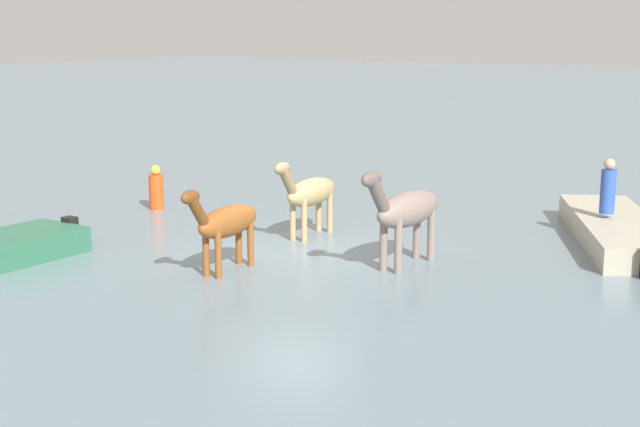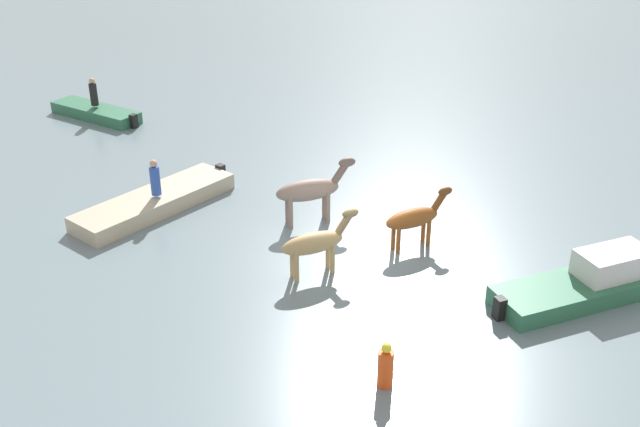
{
  "view_description": "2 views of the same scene",
  "coord_description": "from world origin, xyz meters",
  "px_view_note": "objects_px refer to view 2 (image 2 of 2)",
  "views": [
    {
      "loc": [
        -10.93,
        13.82,
        4.47
      ],
      "look_at": [
        -0.21,
        -0.59,
        0.76
      ],
      "focal_mm": 49.72,
      "sensor_mm": 36.0,
      "label": 1
    },
    {
      "loc": [
        17.85,
        -7.41,
        11.1
      ],
      "look_at": [
        -0.98,
        -0.64,
        0.99
      ],
      "focal_mm": 42.85,
      "sensor_mm": 36.0,
      "label": 2
    }
  ],
  "objects_px": {
    "person_watcher_seated": "(93,93)",
    "person_boatman_standing": "(155,179)",
    "boat_tender_starboard": "(156,204)",
    "boat_dinghy_port": "(97,114)",
    "horse_rear_stallion": "(315,243)",
    "horse_gray_outer": "(310,190)",
    "horse_lead": "(414,218)",
    "boat_launch_far": "(594,284)",
    "buoy_channel_marker": "(386,367)"
  },
  "relations": [
    {
      "from": "horse_lead",
      "to": "person_watcher_seated",
      "type": "relative_size",
      "value": 1.88
    },
    {
      "from": "horse_gray_outer",
      "to": "person_boatman_standing",
      "type": "distance_m",
      "value": 5.01
    },
    {
      "from": "horse_rear_stallion",
      "to": "boat_launch_far",
      "type": "distance_m",
      "value": 7.48
    },
    {
      "from": "horse_lead",
      "to": "person_watcher_seated",
      "type": "xyz_separation_m",
      "value": [
        -14.78,
        -7.8,
        0.17
      ]
    },
    {
      "from": "horse_lead",
      "to": "boat_dinghy_port",
      "type": "bearing_deg",
      "value": 111.31
    },
    {
      "from": "boat_tender_starboard",
      "to": "person_watcher_seated",
      "type": "distance_m",
      "value": 9.76
    },
    {
      "from": "horse_rear_stallion",
      "to": "person_boatman_standing",
      "type": "xyz_separation_m",
      "value": [
        -5.39,
        -3.5,
        0.17
      ]
    },
    {
      "from": "boat_launch_far",
      "to": "person_boatman_standing",
      "type": "bearing_deg",
      "value": 136.21
    },
    {
      "from": "boat_dinghy_port",
      "to": "boat_launch_far",
      "type": "height_order",
      "value": "boat_launch_far"
    },
    {
      "from": "horse_gray_outer",
      "to": "boat_launch_far",
      "type": "height_order",
      "value": "horse_gray_outer"
    },
    {
      "from": "boat_launch_far",
      "to": "person_boatman_standing",
      "type": "distance_m",
      "value": 13.47
    },
    {
      "from": "horse_rear_stallion",
      "to": "boat_tender_starboard",
      "type": "xyz_separation_m",
      "value": [
        -5.61,
        -3.54,
        -0.81
      ]
    },
    {
      "from": "boat_dinghy_port",
      "to": "boat_tender_starboard",
      "type": "relative_size",
      "value": 0.73
    },
    {
      "from": "boat_launch_far",
      "to": "horse_lead",
      "type": "bearing_deg",
      "value": 127.59
    },
    {
      "from": "boat_dinghy_port",
      "to": "boat_tender_starboard",
      "type": "bearing_deg",
      "value": 148.61
    },
    {
      "from": "boat_launch_far",
      "to": "person_boatman_standing",
      "type": "height_order",
      "value": "person_boatman_standing"
    },
    {
      "from": "horse_rear_stallion",
      "to": "person_watcher_seated",
      "type": "relative_size",
      "value": 1.96
    },
    {
      "from": "boat_launch_far",
      "to": "boat_tender_starboard",
      "type": "bearing_deg",
      "value": 135.63
    },
    {
      "from": "person_watcher_seated",
      "to": "person_boatman_standing",
      "type": "distance_m",
      "value": 9.94
    },
    {
      "from": "person_boatman_standing",
      "to": "horse_gray_outer",
      "type": "bearing_deg",
      "value": 61.56
    },
    {
      "from": "horse_rear_stallion",
      "to": "person_boatman_standing",
      "type": "height_order",
      "value": "person_boatman_standing"
    },
    {
      "from": "horse_rear_stallion",
      "to": "horse_lead",
      "type": "height_order",
      "value": "horse_rear_stallion"
    },
    {
      "from": "boat_launch_far",
      "to": "person_watcher_seated",
      "type": "distance_m",
      "value": 21.84
    },
    {
      "from": "boat_tender_starboard",
      "to": "person_watcher_seated",
      "type": "bearing_deg",
      "value": -113.95
    },
    {
      "from": "person_watcher_seated",
      "to": "horse_rear_stallion",
      "type": "bearing_deg",
      "value": 16.6
    },
    {
      "from": "horse_rear_stallion",
      "to": "boat_dinghy_port",
      "type": "distance_m",
      "value": 15.98
    },
    {
      "from": "horse_lead",
      "to": "person_boatman_standing",
      "type": "relative_size",
      "value": 1.88
    },
    {
      "from": "horse_rear_stallion",
      "to": "horse_lead",
      "type": "xyz_separation_m",
      "value": [
        -0.49,
        3.24,
        -0.04
      ]
    },
    {
      "from": "boat_tender_starboard",
      "to": "boat_launch_far",
      "type": "height_order",
      "value": "boat_launch_far"
    },
    {
      "from": "buoy_channel_marker",
      "to": "boat_dinghy_port",
      "type": "bearing_deg",
      "value": -167.73
    },
    {
      "from": "person_watcher_seated",
      "to": "boat_dinghy_port",
      "type": "bearing_deg",
      "value": 158.21
    },
    {
      "from": "horse_rear_stallion",
      "to": "buoy_channel_marker",
      "type": "distance_m",
      "value": 5.04
    },
    {
      "from": "boat_tender_starboard",
      "to": "person_boatman_standing",
      "type": "height_order",
      "value": "person_boatman_standing"
    },
    {
      "from": "boat_dinghy_port",
      "to": "person_boatman_standing",
      "type": "height_order",
      "value": "person_boatman_standing"
    },
    {
      "from": "person_boatman_standing",
      "to": "buoy_channel_marker",
      "type": "bearing_deg",
      "value": 17.95
    },
    {
      "from": "boat_launch_far",
      "to": "person_boatman_standing",
      "type": "relative_size",
      "value": 4.79
    },
    {
      "from": "boat_tender_starboard",
      "to": "person_boatman_standing",
      "type": "relative_size",
      "value": 4.76
    },
    {
      "from": "boat_tender_starboard",
      "to": "boat_launch_far",
      "type": "distance_m",
      "value": 13.61
    },
    {
      "from": "buoy_channel_marker",
      "to": "boat_tender_starboard",
      "type": "bearing_deg",
      "value": -162.2
    },
    {
      "from": "boat_tender_starboard",
      "to": "person_watcher_seated",
      "type": "xyz_separation_m",
      "value": [
        -9.66,
        -1.02,
        0.94
      ]
    },
    {
      "from": "boat_dinghy_port",
      "to": "person_watcher_seated",
      "type": "relative_size",
      "value": 3.49
    },
    {
      "from": "horse_gray_outer",
      "to": "boat_dinghy_port",
      "type": "bearing_deg",
      "value": 114.23
    },
    {
      "from": "boat_tender_starboard",
      "to": "buoy_channel_marker",
      "type": "relative_size",
      "value": 4.97
    },
    {
      "from": "person_watcher_seated",
      "to": "buoy_channel_marker",
      "type": "relative_size",
      "value": 1.04
    },
    {
      "from": "person_boatman_standing",
      "to": "person_watcher_seated",
      "type": "bearing_deg",
      "value": -173.9
    },
    {
      "from": "horse_lead",
      "to": "boat_launch_far",
      "type": "bearing_deg",
      "value": -56.44
    },
    {
      "from": "boat_tender_starboard",
      "to": "person_watcher_seated",
      "type": "relative_size",
      "value": 4.76
    },
    {
      "from": "boat_dinghy_port",
      "to": "boat_tender_starboard",
      "type": "distance_m",
      "value": 9.74
    },
    {
      "from": "person_boatman_standing",
      "to": "boat_dinghy_port",
      "type": "bearing_deg",
      "value": -173.97
    },
    {
      "from": "boat_dinghy_port",
      "to": "buoy_channel_marker",
      "type": "distance_m",
      "value": 20.79
    }
  ]
}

